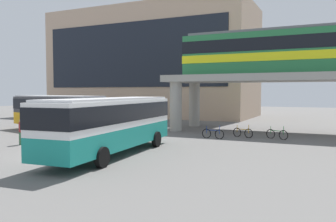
# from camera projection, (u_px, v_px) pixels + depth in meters

# --- Properties ---
(ground_plane) EXTENTS (120.00, 120.00, 0.00)m
(ground_plane) POSITION_uv_depth(u_px,v_px,m) (146.00, 135.00, 28.64)
(ground_plane) COLOR #605E5B
(station_building) EXTENTS (29.92, 13.19, 15.49)m
(station_building) POSITION_uv_depth(u_px,v_px,m) (153.00, 64.00, 52.43)
(station_building) COLOR tan
(station_building) RESTS_ON ground_plane
(train) EXTENTS (24.22, 2.96, 3.84)m
(train) POSITION_uv_depth(u_px,v_px,m) (326.00, 49.00, 28.17)
(train) COLOR #26723F
(train) RESTS_ON elevated_platform
(bus_main) EXTENTS (3.39, 11.20, 3.22)m
(bus_main) POSITION_uv_depth(u_px,v_px,m) (112.00, 120.00, 19.48)
(bus_main) COLOR teal
(bus_main) RESTS_ON ground_plane
(bus_secondary) EXTENTS (11.33, 5.15, 3.22)m
(bus_secondary) POSITION_uv_depth(u_px,v_px,m) (57.00, 109.00, 30.95)
(bus_secondary) COLOR orange
(bus_secondary) RESTS_ON ground_plane
(bicycle_blue) EXTENTS (1.79, 0.16, 1.04)m
(bicycle_blue) POSITION_uv_depth(u_px,v_px,m) (213.00, 134.00, 26.54)
(bicycle_blue) COLOR black
(bicycle_blue) RESTS_ON ground_plane
(bicycle_green) EXTENTS (1.70, 0.68, 1.04)m
(bicycle_green) POSITION_uv_depth(u_px,v_px,m) (277.00, 134.00, 26.16)
(bicycle_green) COLOR black
(bicycle_green) RESTS_ON ground_plane
(bicycle_orange) EXTENTS (1.71, 0.65, 1.04)m
(bicycle_orange) POSITION_uv_depth(u_px,v_px,m) (243.00, 133.00, 27.20)
(bicycle_orange) COLOR black
(bicycle_orange) RESTS_ON ground_plane
(pedestrian_near_building) EXTENTS (0.48, 0.43, 1.76)m
(pedestrian_near_building) POSITION_uv_depth(u_px,v_px,m) (21.00, 132.00, 23.34)
(pedestrian_near_building) COLOR #33663F
(pedestrian_near_building) RESTS_ON ground_plane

